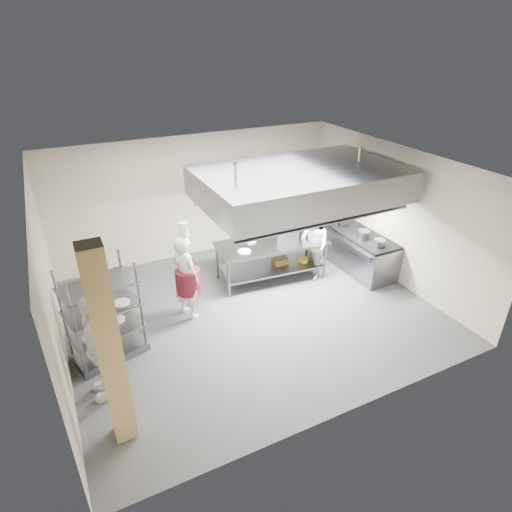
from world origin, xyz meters
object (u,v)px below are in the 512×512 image
chef_line (313,245)px  stockpot (364,234)px  island (271,260)px  pass_rack (103,313)px  chef_plating (98,347)px  griddle (287,233)px  cooking_range (358,252)px  chef_head (186,277)px

chef_line → stockpot: (1.12, -0.37, 0.18)m
island → pass_rack: 3.98m
chef_plating → griddle: size_ratio=3.79×
cooking_range → chef_head: 4.28m
cooking_range → stockpot: bearing=-114.9°
chef_plating → stockpot: bearing=103.4°
island → chef_line: bearing=-17.2°
pass_rack → cooking_range: bearing=-8.9°
chef_plating → stockpot: 6.11m
island → stockpot: 2.17m
island → griddle: size_ratio=5.15×
pass_rack → chef_head: bearing=4.1°
stockpot → island: bearing=159.9°
griddle → chef_line: bearing=-19.5°
chef_line → chef_plating: (-4.86, -1.62, 0.09)m
pass_rack → chef_head: pass_rack is taller
pass_rack → cooking_range: size_ratio=0.90×
island → chef_line: 1.00m
island → chef_plating: chef_plating is taller
cooking_range → island: bearing=166.5°
chef_head → chef_plating: size_ratio=0.96×
chef_line → stockpot: size_ratio=5.95×
island → chef_plating: (-4.00, -1.98, 0.45)m
stockpot → pass_rack: bearing=-176.3°
pass_rack → cooking_range: 5.93m
pass_rack → griddle: (4.22, 1.14, 0.13)m
griddle → pass_rack: bearing=-141.9°
griddle → cooking_range: bearing=4.7°
island → cooking_range: island is taller
cooking_range → chef_plating: bearing=-166.3°
island → stockpot: (1.98, -0.72, 0.54)m
stockpot → griddle: bearing=153.7°
stockpot → cooking_range: bearing=65.1°
stockpot → chef_plating: bearing=-168.1°
cooking_range → chef_line: (-1.22, 0.14, 0.39)m
chef_line → stockpot: bearing=69.9°
chef_line → stockpot: 1.19m
cooking_range → chef_plating: 6.28m
chef_plating → griddle: 4.86m
pass_rack → chef_line: bearing=-5.6°
pass_rack → stockpot: pass_rack is taller
chef_line → griddle: chef_line is taller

